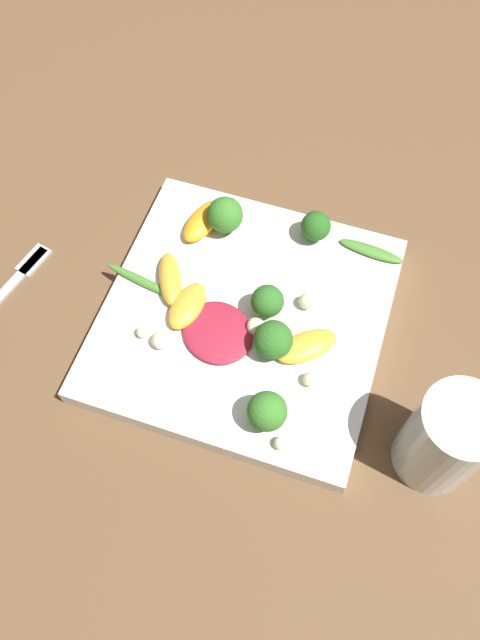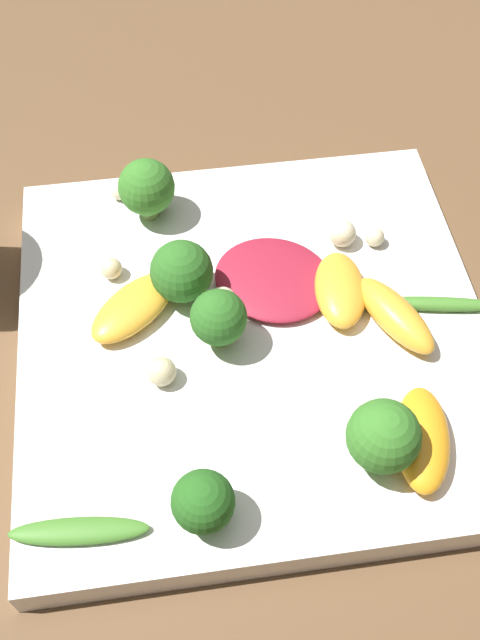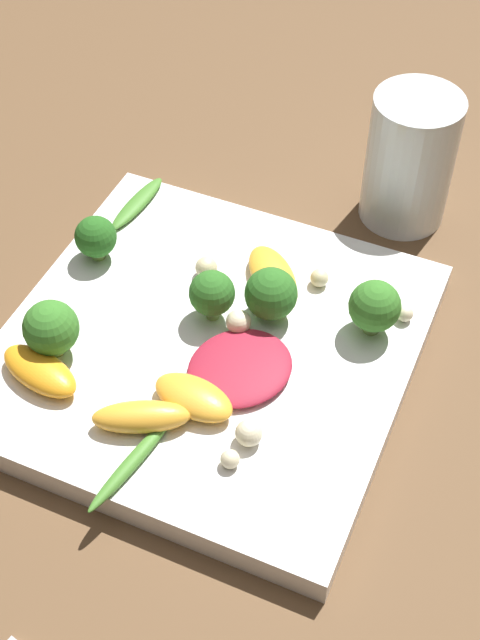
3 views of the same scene
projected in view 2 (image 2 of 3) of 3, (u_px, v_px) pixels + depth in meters
name	position (u px, v px, depth m)	size (l,w,h in m)	color
ground_plane	(253.00, 349.00, 0.49)	(2.40, 2.40, 0.00)	brown
plate	(254.00, 339.00, 0.48)	(0.30, 0.30, 0.02)	white
radicchio_leaf_0	(274.00, 279.00, 0.49)	(0.10, 0.10, 0.01)	maroon
orange_segment_0	(395.00, 315.00, 0.47)	(0.05, 0.07, 0.02)	#FCAD33
orange_segment_1	(422.00, 439.00, 0.42)	(0.05, 0.07, 0.02)	orange
orange_segment_2	(133.00, 307.00, 0.47)	(0.07, 0.07, 0.02)	#FCAD33
orange_segment_3	(340.00, 290.00, 0.48)	(0.04, 0.06, 0.02)	#FCAD33
broccoli_floret_0	(147.00, 188.00, 0.51)	(0.04, 0.04, 0.05)	#84AD5B
broccoli_floret_1	(203.00, 502.00, 0.38)	(0.03, 0.03, 0.04)	#84AD5B
broccoli_floret_2	(383.00, 437.00, 0.40)	(0.04, 0.04, 0.05)	#7A9E51
broccoli_floret_3	(219.00, 318.00, 0.45)	(0.03, 0.03, 0.04)	#84AD5B
broccoli_floret_4	(182.00, 272.00, 0.47)	(0.04, 0.04, 0.04)	#84AD5B
arugula_sprig_0	(79.00, 531.00, 0.39)	(0.08, 0.02, 0.01)	#47842D
arugula_sprig_1	(437.00, 306.00, 0.48)	(0.09, 0.03, 0.01)	#47842D
macadamia_nut_0	(222.00, 301.00, 0.47)	(0.02, 0.02, 0.02)	beige
macadamia_nut_1	(375.00, 237.00, 0.51)	(0.01, 0.01, 0.01)	beige
macadamia_nut_2	(161.00, 372.00, 0.44)	(0.02, 0.02, 0.02)	beige
macadamia_nut_3	(342.00, 233.00, 0.51)	(0.02, 0.02, 0.02)	beige
macadamia_nut_4	(119.00, 191.00, 0.53)	(0.01, 0.01, 0.01)	beige
macadamia_nut_5	(111.00, 268.00, 0.49)	(0.01, 0.01, 0.01)	beige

